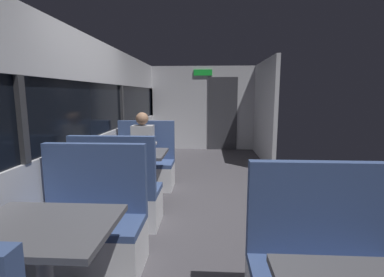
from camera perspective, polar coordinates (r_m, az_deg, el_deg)
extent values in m
cube|color=#423F44|center=(4.00, 0.98, -13.86)|extent=(3.30, 9.20, 0.02)
cube|color=#B2B2B7|center=(4.15, -19.57, -6.45)|extent=(0.08, 8.40, 0.95)
cube|color=#B2B2B7|center=(4.04, -20.74, 14.92)|extent=(0.08, 8.40, 0.60)
cube|color=black|center=(4.02, -20.34, 5.32)|extent=(0.03, 8.40, 0.75)
cube|color=#2D2D30|center=(2.78, -31.25, 3.18)|extent=(0.06, 0.08, 0.75)
cube|color=#2D2D30|center=(5.32, -14.05, 6.38)|extent=(0.06, 0.08, 0.75)
cube|color=#2D2D30|center=(8.04, -8.14, 7.35)|extent=(0.06, 0.08, 0.75)
cube|color=#B2B2B7|center=(7.89, 2.18, 6.13)|extent=(2.90, 0.08, 2.30)
cube|color=#333338|center=(7.86, 6.19, 4.98)|extent=(0.80, 0.04, 2.00)
cube|color=green|center=(7.85, 2.22, 13.20)|extent=(0.50, 0.03, 0.16)
cube|color=#B2B2B7|center=(6.82, 14.32, 5.41)|extent=(0.08, 2.40, 2.30)
cube|color=#4C4C51|center=(2.07, -28.23, -15.57)|extent=(0.90, 0.70, 0.04)
cube|color=silver|center=(2.82, -20.01, -20.13)|extent=(0.95, 0.50, 0.39)
cube|color=#384C7A|center=(2.72, -20.27, -15.97)|extent=(0.95, 0.50, 0.06)
cube|color=#384C7A|center=(2.78, -18.95, -7.56)|extent=(0.95, 0.08, 0.65)
cylinder|color=#9E9EA3|center=(4.11, -11.64, -8.07)|extent=(0.10, 0.10, 0.70)
cube|color=#4C4C51|center=(4.02, -11.81, -3.02)|extent=(0.90, 0.70, 0.04)
cube|color=silver|center=(3.57, -14.32, -13.52)|extent=(0.95, 0.50, 0.39)
cube|color=#384C7A|center=(3.49, -14.47, -10.09)|extent=(0.95, 0.50, 0.06)
cube|color=#384C7A|center=(3.20, -15.85, -5.27)|extent=(0.95, 0.08, 0.65)
cube|color=silver|center=(4.77, -9.56, -7.56)|extent=(0.95, 0.50, 0.39)
cube|color=#384C7A|center=(4.71, -9.63, -4.94)|extent=(0.95, 0.50, 0.06)
cube|color=#384C7A|center=(4.84, -9.19, -0.26)|extent=(0.95, 0.08, 0.65)
cube|color=#384C7A|center=(2.14, 25.65, -23.67)|extent=(0.95, 0.50, 0.06)
cube|color=#384C7A|center=(2.15, 24.15, -12.73)|extent=(0.95, 0.08, 0.65)
cube|color=#26262D|center=(4.76, -9.57, -7.21)|extent=(0.30, 0.36, 0.45)
cube|color=#99999E|center=(4.59, -9.87, -1.09)|extent=(0.34, 0.22, 0.60)
sphere|color=#8C664C|center=(4.52, -10.07, 3.99)|extent=(0.20, 0.20, 0.20)
cylinder|color=#99999E|center=(4.47, -12.89, -1.20)|extent=(0.07, 0.28, 0.07)
cylinder|color=#99999E|center=(4.38, -7.85, -1.27)|extent=(0.07, 0.28, 0.07)
cylinder|color=#26598C|center=(3.89, -13.61, -2.51)|extent=(0.07, 0.07, 0.09)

